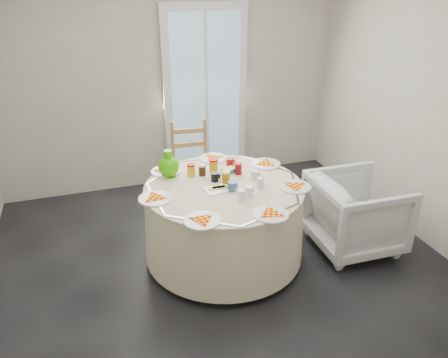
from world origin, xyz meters
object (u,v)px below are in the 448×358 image
object	(u,v)px
green_pitcher	(169,162)
wooden_chair	(192,165)
armchair	(356,210)
table	(224,222)

from	to	relation	value
green_pitcher	wooden_chair	bearing A→B (deg)	71.73
armchair	green_pitcher	xyz separation A→B (m)	(-1.63, 0.56, 0.48)
wooden_chair	armchair	size ratio (longest dim) A/B	1.20
wooden_chair	armchair	world-z (taller)	wooden_chair
armchair	wooden_chair	bearing A→B (deg)	45.22
armchair	green_pitcher	size ratio (longest dim) A/B	3.26
table	green_pitcher	world-z (taller)	green_pitcher
armchair	green_pitcher	distance (m)	1.79
table	wooden_chair	bearing A→B (deg)	90.24
green_pitcher	armchair	bearing A→B (deg)	-8.85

